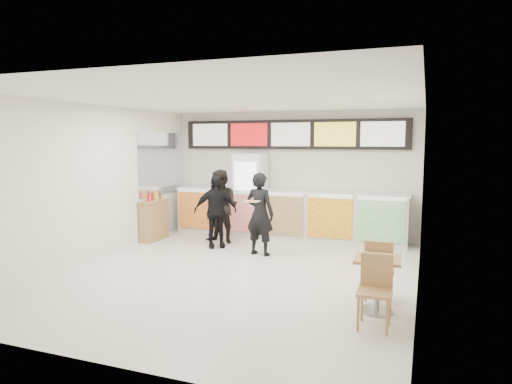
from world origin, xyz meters
The scene contains 15 objects.
floor centered at (0.00, 0.00, 0.00)m, with size 7.00×7.00×0.00m, color beige.
ceiling centered at (0.00, 0.00, 3.00)m, with size 7.00×7.00×0.00m, color white.
wall_back centered at (0.00, 3.50, 1.50)m, with size 6.00×6.00×0.00m, color silver.
wall_left centered at (-3.00, 0.00, 1.50)m, with size 7.00×7.00×0.00m, color silver.
wall_right centered at (3.00, 0.00, 1.50)m, with size 7.00×7.00×0.00m, color silver.
service_counter centered at (0.00, 3.09, 0.57)m, with size 5.56×0.77×1.14m.
menu_board centered at (0.00, 3.41, 2.45)m, with size 5.50×0.14×0.70m.
drinks_fridge centered at (-0.93, 3.11, 1.00)m, with size 0.70×0.67×2.00m.
mirror_panel centered at (-2.99, 2.45, 1.75)m, with size 0.01×2.00×1.50m, color #B2B7BF.
customer_main centered at (-0.04, 1.36, 0.84)m, with size 0.61×0.40×1.68m, color black.
customer_left centered at (-1.22, 2.09, 0.83)m, with size 0.80×0.63×1.66m, color black.
customer_mid centered at (-1.17, 1.65, 0.79)m, with size 0.93×0.39×1.58m, color black.
pizza_slice centered at (-0.04, 0.91, 1.16)m, with size 0.36×0.36×0.02m.
cafe_table centered at (2.50, -1.01, 0.52)m, with size 0.63×1.54×0.89m.
condiment_ledge centered at (-2.82, 1.80, 0.47)m, with size 0.34×0.83×1.11m.
Camera 1 is at (3.06, -7.15, 2.30)m, focal length 32.00 mm.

